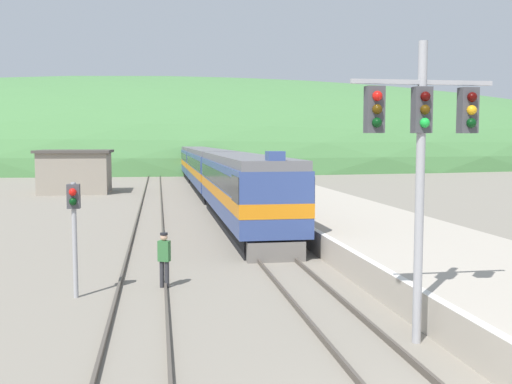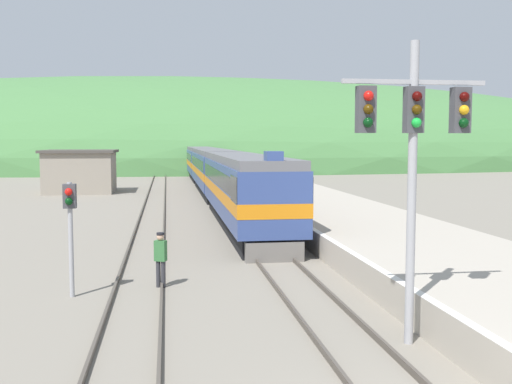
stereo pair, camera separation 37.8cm
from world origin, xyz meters
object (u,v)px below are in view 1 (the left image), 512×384
carriage_second (209,169)px  signal_mast_main (421,140)px  express_train_lead_car (242,188)px  track_worker (164,256)px  carriage_third (195,161)px  signal_post_siding (74,215)px

carriage_second → signal_mast_main: bearing=-88.0°
express_train_lead_car → track_worker: (-4.26, -12.66, -1.12)m
signal_mast_main → carriage_third: bearing=91.3°
express_train_lead_car → carriage_second: size_ratio=0.95×
carriage_third → signal_post_siding: 56.29m
signal_mast_main → track_worker: bearing=132.5°
express_train_lead_car → track_worker: 13.40m
express_train_lead_car → signal_mast_main: bearing=-85.8°
express_train_lead_car → track_worker: size_ratio=11.12×
track_worker → signal_post_siding: bearing=-162.5°
carriage_third → express_train_lead_car: bearing=-90.0°
carriage_third → signal_post_siding: (-6.85, -55.87, 0.36)m
express_train_lead_car → signal_post_siding: bearing=-116.9°
track_worker → carriage_second: bearing=82.8°
carriage_second → signal_mast_main: signal_mast_main is taller
carriage_third → track_worker: bearing=-94.4°
carriage_third → track_worker: size_ratio=11.74×
signal_post_siding → track_worker: (2.59, 0.82, -1.46)m
carriage_second → signal_post_siding: 35.19m
carriage_third → signal_mast_main: size_ratio=3.01×
express_train_lead_car → track_worker: express_train_lead_car is taller
express_train_lead_car → carriage_third: 42.39m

